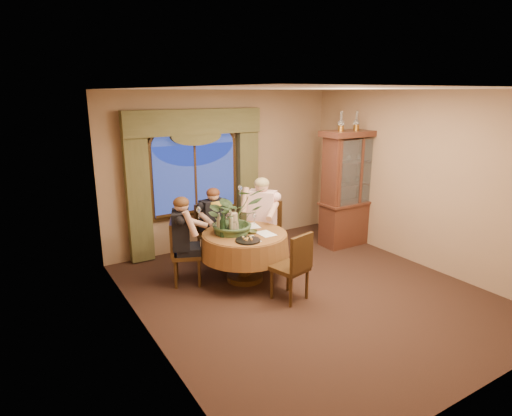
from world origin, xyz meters
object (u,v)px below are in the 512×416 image
chair_right (266,231)px  wine_bottle_3 (231,223)px  chair_back (187,253)px  wine_bottle_1 (219,224)px  chair_back_right (212,234)px  wine_bottle_2 (223,222)px  person_back (182,241)px  chair_front_left (290,266)px  oil_lamp_right (371,120)px  oil_lamp_center (357,121)px  oil_lamp_left (341,121)px  person_pink (262,219)px  dining_table (245,256)px  centerpiece_plant (233,194)px  person_scarf (213,225)px  wine_bottle_0 (222,226)px  stoneware_vase (234,223)px  china_cabinet (353,188)px  olive_bowl (253,232)px

chair_right → wine_bottle_3: wine_bottle_3 is taller
chair_back → wine_bottle_1: bearing=84.2°
chair_back_right → wine_bottle_2: size_ratio=2.91×
person_back → wine_bottle_3: bearing=89.0°
chair_front_left → oil_lamp_right: bearing=11.5°
oil_lamp_center → oil_lamp_right: same height
oil_lamp_left → oil_lamp_center: bearing=0.0°
chair_front_left → wine_bottle_3: (-0.39, 0.92, 0.44)m
oil_lamp_center → oil_lamp_right: (0.36, 0.00, 0.00)m
chair_right → person_pink: size_ratio=0.67×
dining_table → oil_lamp_right: bearing=7.9°
dining_table → person_pink: size_ratio=0.94×
chair_front_left → wine_bottle_2: 1.20m
chair_back_right → centerpiece_plant: 1.16m
person_scarf → wine_bottle_0: size_ratio=3.88×
stoneware_vase → wine_bottle_0: bearing=-158.4°
oil_lamp_left → person_pink: (-1.52, 0.13, -1.56)m
oil_lamp_right → person_back: size_ratio=0.25×
chair_right → wine_bottle_1: size_ratio=2.91×
china_cabinet → oil_lamp_right: 1.28m
dining_table → wine_bottle_1: wine_bottle_1 is taller
person_back → person_pink: bearing=119.4°
oil_lamp_center → person_back: (-3.38, -0.04, -1.61)m
dining_table → centerpiece_plant: (-0.11, 0.12, 0.95)m
chair_right → olive_bowl: chair_right is taller
chair_right → chair_front_left: same height
chair_back → wine_bottle_1: 0.65m
person_pink → person_back: 1.51m
wine_bottle_3 → wine_bottle_2: bearing=134.7°
person_scarf → wine_bottle_3: (-0.10, -0.81, 0.27)m
centerpiece_plant → wine_bottle_2: bearing=169.8°
oil_lamp_right → person_back: 4.08m
china_cabinet → chair_right: china_cabinet is taller
stoneware_vase → centerpiece_plant: (0.02, 0.04, 0.43)m
oil_lamp_left → chair_front_left: bearing=-147.2°
chair_back_right → dining_table: bearing=90.0°
person_back → wine_bottle_1: (0.49, -0.25, 0.25)m
stoneware_vase → wine_bottle_1: size_ratio=0.91×
dining_table → chair_back: bearing=156.4°
chair_front_left → wine_bottle_2: size_ratio=2.91×
person_scarf → wine_bottle_2: 0.79m
chair_back_right → china_cabinet: bearing=163.5°
stoneware_vase → wine_bottle_1: wine_bottle_1 is taller
dining_table → wine_bottle_2: wine_bottle_2 is taller
china_cabinet → olive_bowl: 2.51m
chair_front_left → wine_bottle_3: 1.10m
oil_lamp_left → person_pink: oil_lamp_left is taller
oil_lamp_left → wine_bottle_3: (-2.35, -0.34, -1.36)m
wine_bottle_3 → wine_bottle_1: bearing=166.7°
centerpiece_plant → olive_bowl: 0.63m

